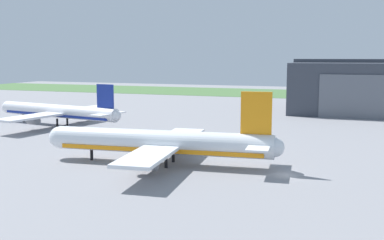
% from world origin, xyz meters
% --- Properties ---
extents(ground_plane, '(440.00, 440.00, 0.00)m').
position_xyz_m(ground_plane, '(0.00, 0.00, 0.00)').
color(ground_plane, gray).
extents(grass_field_strip, '(440.00, 56.00, 0.08)m').
position_xyz_m(grass_field_strip, '(0.00, 165.10, 0.04)').
color(grass_field_strip, '#4A713E').
rests_on(grass_field_strip, ground_plane).
extents(airliner_far_right, '(43.30, 38.89, 12.02)m').
position_xyz_m(airliner_far_right, '(-67.21, 32.69, 3.96)').
color(airliner_far_right, white).
rests_on(airliner_far_right, ground_plane).
extents(airliner_near_right, '(43.42, 35.30, 13.33)m').
position_xyz_m(airliner_near_right, '(-22.07, 0.03, 3.90)').
color(airliner_near_right, silver).
rests_on(airliner_near_right, ground_plane).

